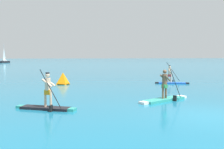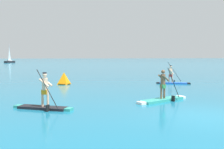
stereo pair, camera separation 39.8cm
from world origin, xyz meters
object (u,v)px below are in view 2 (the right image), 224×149
object	(u,v)px
paddleboarder_mid_center	(163,95)
sailboat_left_horizon	(10,60)
paddleboarder_far_right	(173,80)
race_marker_buoy	(64,79)
paddleboarder_near_left	(44,101)

from	to	relation	value
paddleboarder_mid_center	sailboat_left_horizon	distance (m)	82.84
paddleboarder_far_right	race_marker_buoy	size ratio (longest dim) A/B	2.42
paddleboarder_mid_center	sailboat_left_horizon	xyz separation A→B (m)	(-26.36, 78.53, 0.53)
paddleboarder_near_left	race_marker_buoy	world-z (taller)	paddleboarder_near_left
paddleboarder_near_left	paddleboarder_mid_center	distance (m)	6.29
paddleboarder_near_left	sailboat_left_horizon	world-z (taller)	sailboat_left_horizon
sailboat_left_horizon	paddleboarder_far_right	bearing A→B (deg)	44.74
paddleboarder_far_right	sailboat_left_horizon	bearing A→B (deg)	132.26
paddleboarder_near_left	race_marker_buoy	bearing A→B (deg)	111.10
paddleboarder_far_right	sailboat_left_horizon	distance (m)	76.96
paddleboarder_near_left	sailboat_left_horizon	bearing A→B (deg)	128.90
paddleboarder_mid_center	sailboat_left_horizon	bearing A→B (deg)	81.90
paddleboarder_near_left	paddleboarder_far_right	distance (m)	13.43
paddleboarder_far_right	race_marker_buoy	distance (m)	9.52
paddleboarder_near_left	sailboat_left_horizon	xyz separation A→B (m)	(-20.16, 79.63, 0.46)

